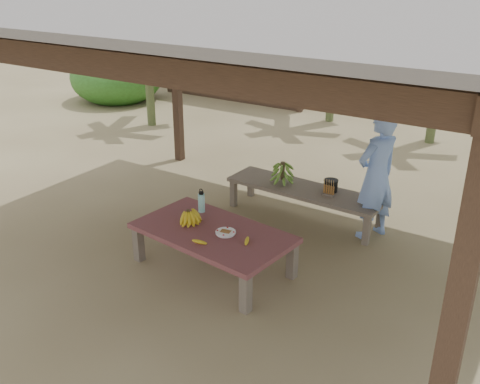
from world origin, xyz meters
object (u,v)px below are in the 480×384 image
Objects in this scene: plate at (226,233)px; woman at (376,176)px; work_table at (213,236)px; cooking_pot at (331,186)px; ripe_banana_bunch at (188,215)px; water_flask at (201,202)px; bench at (304,192)px.

plate is 0.14× the size of woman.
cooking_pot reaches higher than work_table.
woman is at bearing 47.60° from ripe_banana_bunch.
ripe_banana_bunch is 0.17× the size of woman.
ripe_banana_bunch is at bearing -16.85° from woman.
cooking_pot is at bearing -72.42° from woman.
ripe_banana_bunch is 0.95× the size of water_flask.
work_table is 10.15× the size of cooking_pot.
bench is at bearing 70.28° from ripe_banana_bunch.
bench is 7.68× the size of ripe_banana_bunch.
plate is at bearing -29.61° from water_flask.
plate is (0.54, -0.01, -0.07)m from ripe_banana_bunch.
water_flask reaches higher than bench.
plate is at bearing 9.49° from work_table.
water_flask reaches higher than work_table.
ripe_banana_bunch is 0.54m from plate.
ripe_banana_bunch is 1.26× the size of plate.
plate is 2.11m from woman.
woman is at bearing 41.32° from water_flask.
work_table is 1.81m from bench.
bench is 1.62m from water_flask.
water_flask is (-0.40, 0.34, 0.19)m from work_table.
water_flask reaches higher than ripe_banana_bunch.
work_table is at bearing -176.99° from plate.
plate reaches higher than bench.
cooking_pot is (0.98, 1.86, -0.06)m from ripe_banana_bunch.
water_flask is at bearing 150.39° from plate.
woman reaches higher than bench.
cooking_pot is at bearing 17.54° from bench.
cooking_pot is at bearing 78.37° from work_table.
work_table is 0.86× the size of bench.
plate reaches higher than work_table.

